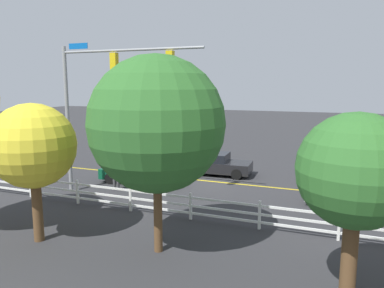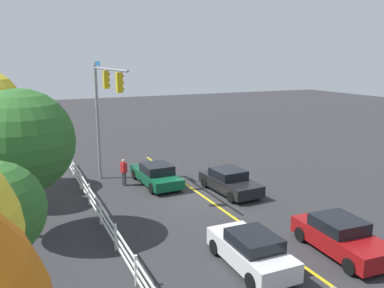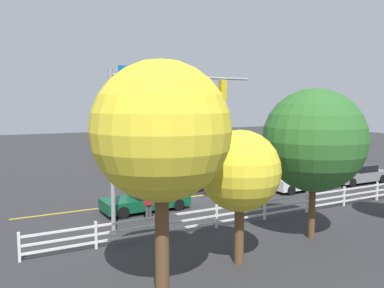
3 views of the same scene
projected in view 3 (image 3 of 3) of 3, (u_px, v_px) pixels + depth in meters
name	position (u px, v px, depth m)	size (l,w,h in m)	color
ground_plane	(183.00, 198.00, 24.96)	(120.00, 120.00, 0.00)	#2D2D30
lane_center_stripe	(236.00, 191.00, 26.83)	(28.00, 0.16, 0.01)	gold
signal_assembly	(155.00, 116.00, 18.60)	(7.56, 0.38, 7.61)	gray
car_0	(173.00, 182.00, 26.46)	(4.43, 2.12, 1.37)	black
car_1	(299.00, 181.00, 26.98)	(4.09, 1.87, 1.40)	silver
car_2	(268.00, 171.00, 30.70)	(4.39, 2.17, 1.42)	maroon
car_3	(146.00, 199.00, 21.93)	(4.82, 2.05, 1.35)	#0C4C2D
car_4	(358.00, 174.00, 29.55)	(4.68, 2.00, 1.38)	slate
pedestrian	(148.00, 203.00, 19.95)	(0.46, 0.36, 1.69)	#3F3F42
white_rail_fence	(286.00, 205.00, 20.88)	(26.10, 0.10, 1.15)	white
tree_0	(314.00, 140.00, 17.08)	(4.47, 4.47, 6.58)	brown
tree_2	(240.00, 171.00, 14.39)	(2.99, 2.99, 4.99)	brown
tree_4	(161.00, 132.00, 11.78)	(4.23, 4.23, 7.23)	brown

